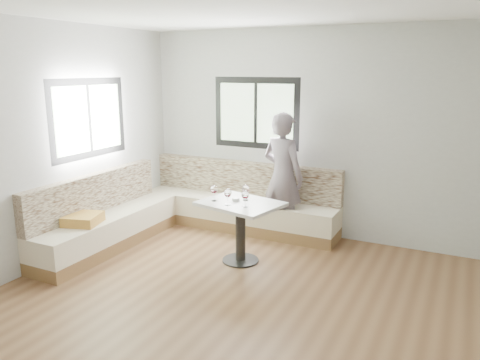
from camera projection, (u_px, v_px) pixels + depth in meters
name	position (u px, v px, depth m)	size (l,w,h in m)	color
room	(228.00, 166.00, 4.18)	(5.01, 5.01, 2.81)	brown
banquette	(184.00, 213.00, 6.43)	(2.90, 2.80, 0.95)	brown
table	(241.00, 217.00, 5.52)	(1.03, 0.88, 0.74)	black
person	(283.00, 176.00, 6.25)	(0.63, 0.41, 1.72)	slate
olive_ramekin	(236.00, 199.00, 5.54)	(0.09, 0.09, 0.04)	white
wine_glass_a	(214.00, 190.00, 5.50)	(0.09, 0.09, 0.19)	white
wine_glass_b	(228.00, 193.00, 5.34)	(0.09, 0.09, 0.19)	white
wine_glass_c	(245.00, 195.00, 5.27)	(0.09, 0.09, 0.19)	white
wine_glass_d	(246.00, 189.00, 5.52)	(0.09, 0.09, 0.19)	white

